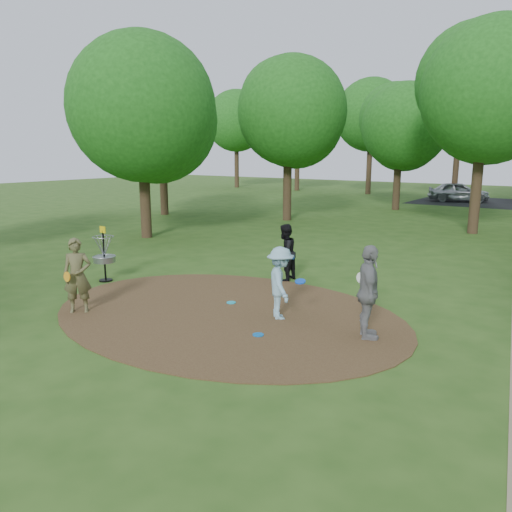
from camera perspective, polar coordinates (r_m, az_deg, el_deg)
The scene contains 11 objects.
ground at distance 11.25m, azimuth -3.54°, elevation -6.53°, with size 100.00×100.00×0.00m, color #2D5119.
dirt_clearing at distance 11.24m, azimuth -3.54°, elevation -6.48°, with size 8.40×8.40×0.02m, color #47301C.
player_observer_with_disc at distance 11.73m, azimuth -19.74°, elevation -2.15°, with size 0.72×0.72×1.69m.
player_throwing_with_disc at distance 10.67m, azimuth 2.80°, elevation -3.12°, with size 1.21×1.14×1.57m.
player_walking_with_disc at distance 13.85m, azimuth 3.31°, elevation 0.40°, with size 0.61×0.78×1.59m.
player_waiting_with_disc at distance 9.73m, azimuth 12.71°, elevation -4.09°, with size 0.92×1.16×1.83m.
disc_ground_cyan at distance 11.90m, azimuth -2.86°, elevation -5.33°, with size 0.22×0.22×0.02m, color #19B0CE.
disc_ground_blue at distance 9.88m, azimuth 0.25°, elevation -8.98°, with size 0.22×0.22×0.02m, color blue.
car_left at distance 38.90m, azimuth 22.12°, elevation 6.81°, with size 1.67×4.15×1.41m, color #9DA1A4.
disc_golf_basket at distance 14.37m, azimuth -16.99°, elevation 0.64°, with size 0.63×0.63×1.54m.
tree_ring at distance 18.04m, azimuth 21.91°, elevation 16.77°, with size 37.76×46.24×9.66m.
Camera 1 is at (6.69, -8.32, 3.54)m, focal length 35.00 mm.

